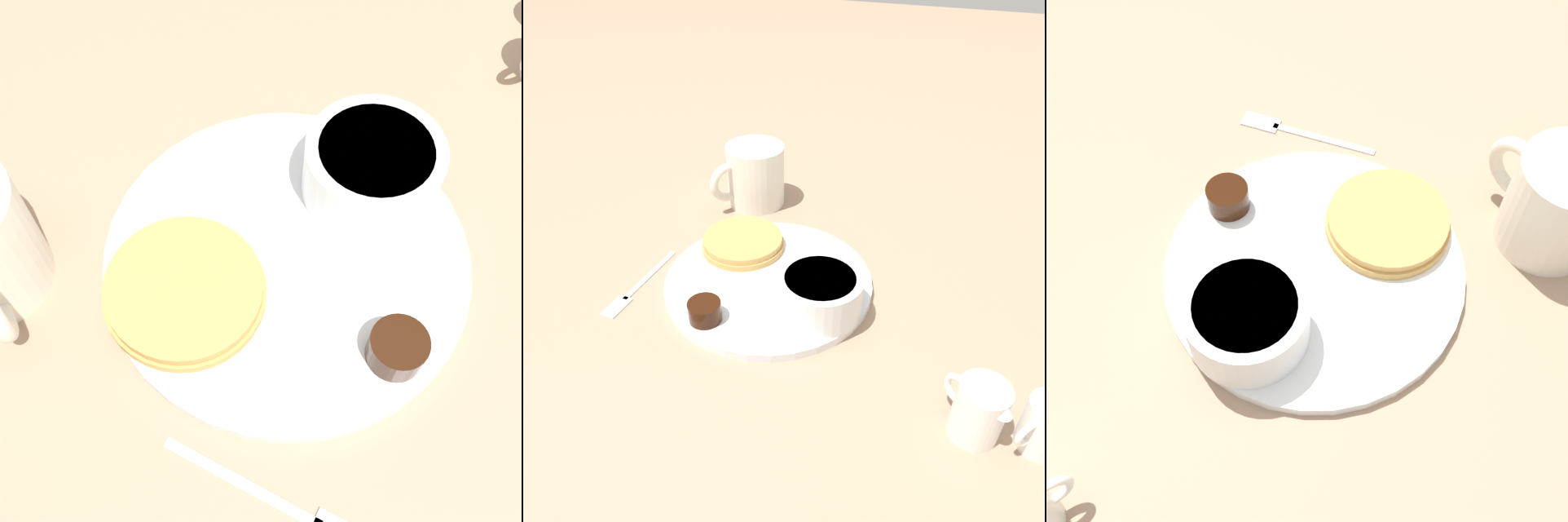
% 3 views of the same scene
% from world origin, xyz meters
% --- Properties ---
extents(ground_plane, '(4.00, 4.00, 0.00)m').
position_xyz_m(ground_plane, '(0.00, 0.00, 0.00)').
color(ground_plane, '#9E7F66').
extents(plate, '(0.28, 0.28, 0.01)m').
position_xyz_m(plate, '(0.00, 0.00, 0.01)').
color(plate, white).
rests_on(plate, ground_plane).
extents(pancake_stack, '(0.12, 0.12, 0.02)m').
position_xyz_m(pancake_stack, '(0.06, -0.05, 0.02)').
color(pancake_stack, tan).
rests_on(pancake_stack, plate).
extents(bowl, '(0.11, 0.11, 0.05)m').
position_xyz_m(bowl, '(-0.08, 0.04, 0.04)').
color(bowl, white).
rests_on(bowl, plate).
extents(syrup_cup, '(0.04, 0.04, 0.03)m').
position_xyz_m(syrup_cup, '(0.04, 0.10, 0.02)').
color(syrup_cup, black).
rests_on(syrup_cup, plate).
extents(butter_ramekin, '(0.05, 0.05, 0.04)m').
position_xyz_m(butter_ramekin, '(-0.09, 0.06, 0.03)').
color(butter_ramekin, white).
rests_on(butter_ramekin, plate).
extents(fork, '(0.02, 0.15, 0.00)m').
position_xyz_m(fork, '(0.17, 0.07, 0.00)').
color(fork, silver).
rests_on(fork, ground_plane).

